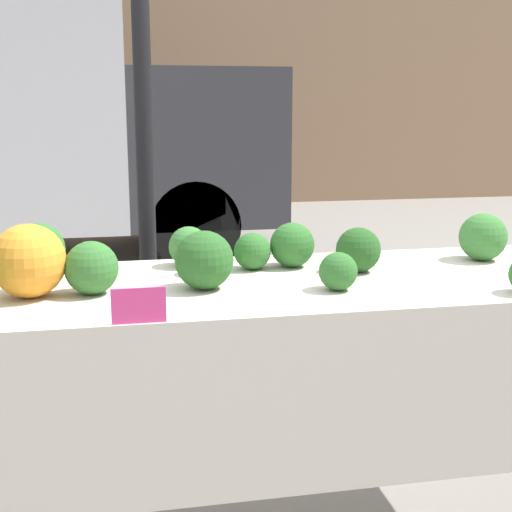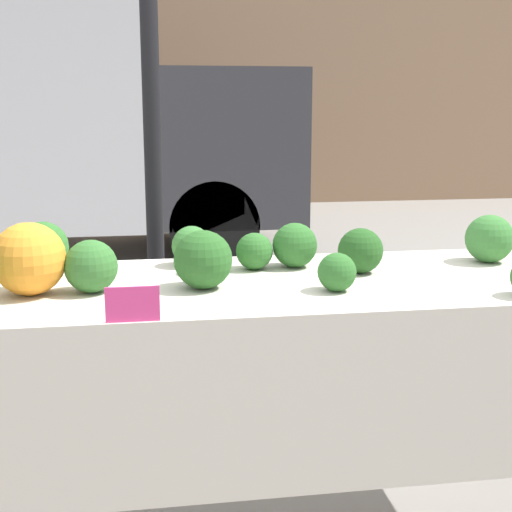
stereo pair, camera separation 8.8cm
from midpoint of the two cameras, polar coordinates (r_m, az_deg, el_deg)
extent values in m
cube|color=#9E7A5B|center=(10.64, -7.26, 16.41)|extent=(16.00, 0.60, 4.52)
cylinder|color=black|center=(2.88, -7.35, 7.06)|extent=(0.07, 0.07, 2.34)
cube|color=#333338|center=(7.02, -2.66, 8.91)|extent=(1.39, 1.94, 1.38)
cylinder|color=black|center=(6.23, -2.99, 2.50)|extent=(0.79, 0.22, 0.79)
cylinder|color=black|center=(7.92, -4.31, 4.50)|extent=(0.79, 0.22, 0.79)
cube|color=beige|center=(2.20, 1.15, -2.43)|extent=(2.20, 0.76, 0.03)
cube|color=beige|center=(1.94, 3.10, -12.53)|extent=(2.20, 0.01, 0.48)
cylinder|color=black|center=(2.97, 20.37, -8.23)|extent=(0.05, 0.05, 0.85)
sphere|color=orange|center=(2.11, -16.58, -0.23)|extent=(0.21, 0.21, 0.21)
sphere|color=#387533|center=(2.59, 19.11, 1.32)|extent=(0.17, 0.17, 0.17)
sphere|color=#2D6628|center=(2.38, 4.18, 0.86)|extent=(0.15, 0.15, 0.15)
sphere|color=#23511E|center=(2.32, 9.43, 0.42)|extent=(0.15, 0.15, 0.15)
sphere|color=#387533|center=(2.40, -4.12, 0.80)|extent=(0.14, 0.14, 0.14)
sphere|color=#2D6628|center=(2.09, 7.69, -1.29)|extent=(0.11, 0.11, 0.11)
sphere|color=#285B23|center=(2.09, -3.06, -0.30)|extent=(0.17, 0.17, 0.17)
sphere|color=#2D6628|center=(2.34, 0.95, 0.38)|extent=(0.12, 0.12, 0.12)
sphere|color=#2D6628|center=(2.38, -15.69, 0.68)|extent=(0.17, 0.17, 0.17)
sphere|color=#336B2D|center=(2.09, -11.90, -0.82)|extent=(0.15, 0.15, 0.15)
sphere|color=#387533|center=(2.29, -2.62, 0.03)|extent=(0.12, 0.12, 0.12)
cube|color=#E53D84|center=(1.80, -8.47, -3.84)|extent=(0.14, 0.01, 0.09)
camera|label=1|loc=(0.04, -88.84, 0.24)|focal=50.00mm
camera|label=2|loc=(0.04, 91.16, -0.24)|focal=50.00mm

